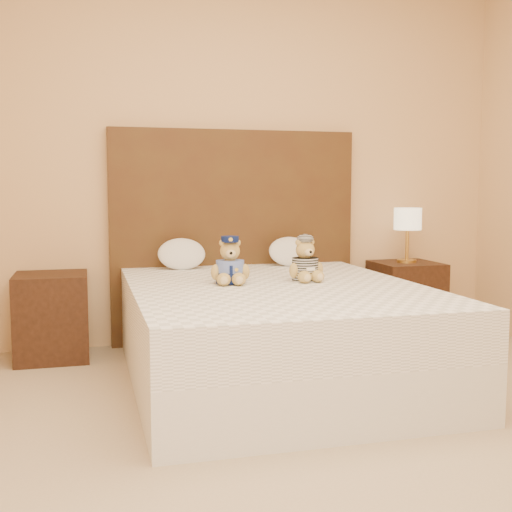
{
  "coord_description": "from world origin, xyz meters",
  "views": [
    {
      "loc": [
        -1.03,
        -2.24,
        1.09
      ],
      "look_at": [
        -0.04,
        1.45,
        0.69
      ],
      "focal_mm": 45.0,
      "sensor_mm": 36.0,
      "label": 1
    }
  ],
  "objects_px": {
    "lamp": "(408,222)",
    "pillow_right": "(290,250)",
    "nightstand_right": "(406,299)",
    "teddy_police": "(230,260)",
    "nightstand_left": "(52,316)",
    "teddy_prisoner": "(305,259)",
    "pillow_left": "(182,252)",
    "bed": "(275,332)"
  },
  "relations": [
    {
      "from": "nightstand_left",
      "to": "teddy_prisoner",
      "type": "height_order",
      "value": "teddy_prisoner"
    },
    {
      "from": "lamp",
      "to": "pillow_right",
      "type": "height_order",
      "value": "lamp"
    },
    {
      "from": "nightstand_left",
      "to": "pillow_left",
      "type": "height_order",
      "value": "pillow_left"
    },
    {
      "from": "lamp",
      "to": "nightstand_right",
      "type": "bearing_deg",
      "value": 0.0
    },
    {
      "from": "teddy_police",
      "to": "pillow_right",
      "type": "bearing_deg",
      "value": 58.82
    },
    {
      "from": "bed",
      "to": "lamp",
      "type": "distance_m",
      "value": 1.59
    },
    {
      "from": "pillow_left",
      "to": "nightstand_left",
      "type": "bearing_deg",
      "value": -177.96
    },
    {
      "from": "bed",
      "to": "teddy_prisoner",
      "type": "relative_size",
      "value": 7.86
    },
    {
      "from": "nightstand_left",
      "to": "nightstand_right",
      "type": "xyz_separation_m",
      "value": [
        2.5,
        0.0,
        0.0
      ]
    },
    {
      "from": "nightstand_left",
      "to": "pillow_right",
      "type": "height_order",
      "value": "pillow_right"
    },
    {
      "from": "teddy_prisoner",
      "to": "nightstand_right",
      "type": "bearing_deg",
      "value": 26.34
    },
    {
      "from": "teddy_prisoner",
      "to": "pillow_right",
      "type": "distance_m",
      "value": 0.76
    },
    {
      "from": "nightstand_right",
      "to": "teddy_prisoner",
      "type": "height_order",
      "value": "teddy_prisoner"
    },
    {
      "from": "bed",
      "to": "lamp",
      "type": "relative_size",
      "value": 5.0
    },
    {
      "from": "teddy_police",
      "to": "teddy_prisoner",
      "type": "xyz_separation_m",
      "value": [
        0.45,
        -0.01,
        -0.01
      ]
    },
    {
      "from": "pillow_left",
      "to": "pillow_right",
      "type": "height_order",
      "value": "pillow_left"
    },
    {
      "from": "nightstand_left",
      "to": "pillow_right",
      "type": "bearing_deg",
      "value": 1.07
    },
    {
      "from": "bed",
      "to": "teddy_police",
      "type": "xyz_separation_m",
      "value": [
        -0.24,
        0.09,
        0.41
      ]
    },
    {
      "from": "nightstand_right",
      "to": "bed",
      "type": "bearing_deg",
      "value": -147.38
    },
    {
      "from": "bed",
      "to": "nightstand_left",
      "type": "height_order",
      "value": "same"
    },
    {
      "from": "teddy_prisoner",
      "to": "pillow_left",
      "type": "distance_m",
      "value": 0.97
    },
    {
      "from": "teddy_police",
      "to": "nightstand_right",
      "type": "bearing_deg",
      "value": 33.32
    },
    {
      "from": "bed",
      "to": "teddy_prisoner",
      "type": "height_order",
      "value": "teddy_prisoner"
    },
    {
      "from": "nightstand_right",
      "to": "nightstand_left",
      "type": "bearing_deg",
      "value": 180.0
    },
    {
      "from": "bed",
      "to": "lamp",
      "type": "height_order",
      "value": "lamp"
    },
    {
      "from": "bed",
      "to": "teddy_prisoner",
      "type": "distance_m",
      "value": 0.46
    },
    {
      "from": "pillow_right",
      "to": "pillow_left",
      "type": "bearing_deg",
      "value": 180.0
    },
    {
      "from": "lamp",
      "to": "pillow_left",
      "type": "xyz_separation_m",
      "value": [
        -1.66,
        0.03,
        -0.19
      ]
    },
    {
      "from": "lamp",
      "to": "teddy_prisoner",
      "type": "height_order",
      "value": "lamp"
    },
    {
      "from": "teddy_police",
      "to": "pillow_left",
      "type": "relative_size",
      "value": 0.84
    },
    {
      "from": "nightstand_right",
      "to": "pillow_left",
      "type": "bearing_deg",
      "value": 178.96
    },
    {
      "from": "nightstand_left",
      "to": "lamp",
      "type": "relative_size",
      "value": 1.38
    },
    {
      "from": "nightstand_left",
      "to": "nightstand_right",
      "type": "height_order",
      "value": "same"
    },
    {
      "from": "bed",
      "to": "nightstand_left",
      "type": "xyz_separation_m",
      "value": [
        -1.25,
        0.8,
        -0.0
      ]
    },
    {
      "from": "lamp",
      "to": "pillow_right",
      "type": "relative_size",
      "value": 1.28
    },
    {
      "from": "nightstand_right",
      "to": "pillow_left",
      "type": "distance_m",
      "value": 1.7
    },
    {
      "from": "bed",
      "to": "pillow_right",
      "type": "relative_size",
      "value": 6.41
    },
    {
      "from": "teddy_police",
      "to": "pillow_right",
      "type": "height_order",
      "value": "teddy_police"
    },
    {
      "from": "lamp",
      "to": "teddy_police",
      "type": "bearing_deg",
      "value": -154.57
    },
    {
      "from": "lamp",
      "to": "pillow_left",
      "type": "distance_m",
      "value": 1.67
    },
    {
      "from": "nightstand_left",
      "to": "teddy_prisoner",
      "type": "distance_m",
      "value": 1.67
    },
    {
      "from": "nightstand_left",
      "to": "pillow_right",
      "type": "relative_size",
      "value": 1.76
    }
  ]
}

